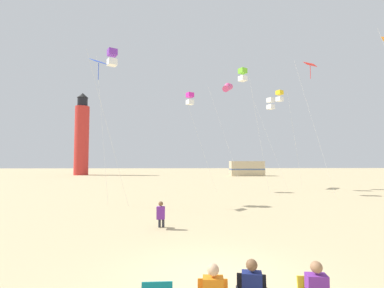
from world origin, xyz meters
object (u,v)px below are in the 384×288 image
(kite_tube_rainbow, at_px, (228,87))
(lighthouse_distant, at_px, (82,136))
(kite_diamond_scarlet, at_px, (310,70))
(kite_box_white, at_px, (271,104))
(kite_flyer_standing, at_px, (161,214))
(kite_box_gold, at_px, (280,96))
(rv_van_tan, at_px, (247,169))
(kite_box_magenta, at_px, (190,99))
(kite_box_violet, at_px, (112,58))
(kite_box_lime, at_px, (243,75))
(kite_diamond_blue, at_px, (99,67))

(kite_tube_rainbow, relative_size, lighthouse_distant, 0.70)
(kite_diamond_scarlet, distance_m, kite_tube_rainbow, 9.88)
(kite_box_white, height_order, kite_tube_rainbow, kite_tube_rainbow)
(kite_flyer_standing, distance_m, kite_box_gold, 22.20)
(kite_box_white, distance_m, lighthouse_distant, 41.60)
(kite_box_white, relative_size, rv_van_tan, 1.42)
(kite_diamond_scarlet, height_order, kite_box_magenta, kite_diamond_scarlet)
(kite_box_magenta, relative_size, rv_van_tan, 1.45)
(kite_box_violet, distance_m, kite_box_gold, 18.04)
(kite_diamond_scarlet, distance_m, kite_box_gold, 6.89)
(kite_box_lime, distance_m, rv_van_tan, 30.68)
(kite_tube_rainbow, bearing_deg, rv_van_tan, 71.85)
(kite_box_white, height_order, lighthouse_distant, lighthouse_distant)
(kite_flyer_standing, height_order, kite_diamond_blue, kite_diamond_blue)
(kite_box_gold, height_order, lighthouse_distant, lighthouse_distant)
(kite_box_violet, relative_size, kite_box_gold, 1.03)
(rv_van_tan, bearing_deg, kite_box_white, -99.90)
(kite_flyer_standing, relative_size, kite_box_gold, 0.11)
(kite_box_magenta, relative_size, kite_diamond_blue, 0.99)
(kite_diamond_scarlet, bearing_deg, kite_tube_rainbow, 123.35)
(kite_diamond_blue, bearing_deg, kite_box_violet, 69.08)
(kite_tube_rainbow, distance_m, lighthouse_distant, 37.17)
(kite_box_gold, height_order, kite_box_lime, kite_box_lime)
(kite_box_gold, distance_m, kite_diamond_blue, 19.16)
(kite_box_magenta, xyz_separation_m, kite_diamond_blue, (-6.17, -8.47, 0.11))
(kite_diamond_blue, bearing_deg, kite_flyer_standing, -52.98)
(kite_flyer_standing, bearing_deg, kite_box_gold, -123.06)
(kite_diamond_scarlet, distance_m, kite_box_magenta, 10.83)
(kite_box_lime, bearing_deg, kite_box_gold, 42.47)
(rv_van_tan, bearing_deg, kite_flyer_standing, -110.30)
(kite_box_gold, xyz_separation_m, lighthouse_distant, (-30.78, 28.26, -1.91))
(kite_flyer_standing, height_order, kite_box_violet, kite_box_violet)
(rv_van_tan, bearing_deg, kite_box_violet, -119.57)
(kite_flyer_standing, height_order, kite_tube_rainbow, kite_tube_rainbow)
(kite_diamond_blue, height_order, rv_van_tan, kite_diamond_blue)
(kite_box_violet, height_order, rv_van_tan, kite_box_violet)
(kite_box_violet, bearing_deg, kite_box_lime, 25.77)
(kite_flyer_standing, height_order, kite_diamond_scarlet, kite_diamond_scarlet)
(kite_diamond_blue, bearing_deg, kite_box_lime, 30.07)
(kite_box_lime, height_order, kite_diamond_blue, kite_box_lime)
(kite_diamond_scarlet, distance_m, kite_box_lime, 5.58)
(kite_box_violet, relative_size, kite_diamond_blue, 1.12)
(lighthouse_distant, bearing_deg, kite_flyer_standing, -66.61)
(kite_diamond_scarlet, xyz_separation_m, kite_tube_rainbow, (-5.42, 8.24, 0.71))
(kite_tube_rainbow, bearing_deg, kite_box_gold, -14.46)
(kite_diamond_scarlet, xyz_separation_m, kite_box_magenta, (-9.73, 4.52, -1.46))
(kite_diamond_blue, xyz_separation_m, lighthouse_distant, (-14.98, 39.07, -1.11))
(kite_box_violet, bearing_deg, lighthouse_distant, 112.26)
(kite_diamond_scarlet, bearing_deg, kite_flyer_standing, -139.00)
(kite_box_lime, height_order, kite_box_white, kite_box_lime)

